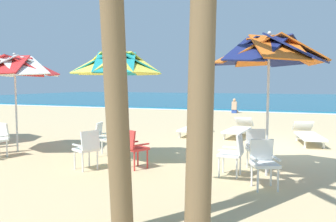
{
  "coord_description": "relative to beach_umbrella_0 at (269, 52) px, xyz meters",
  "views": [
    {
      "loc": [
        0.51,
        -10.25,
        1.88
      ],
      "look_at": [
        -3.23,
        -0.2,
        1.0
      ],
      "focal_mm": 36.85,
      "sensor_mm": 36.0,
      "label": 1
    }
  ],
  "objects": [
    {
      "name": "ground_plane",
      "position": [
        0.01,
        3.14,
        -2.49
      ],
      "size": [
        80.0,
        80.0,
        0.0
      ],
      "primitive_type": "plane",
      "color": "#D3B784"
    },
    {
      "name": "beach_umbrella_0",
      "position": [
        0.0,
        0.0,
        0.0
      ],
      "size": [
        2.26,
        2.26,
        2.89
      ],
      "color": "silver",
      "rests_on": "ground"
    },
    {
      "name": "surf_foam",
      "position": [
        0.01,
        15.83,
        -2.48
      ],
      "size": [
        80.0,
        0.7,
        0.01
      ],
      "primitive_type": "cube",
      "color": "white",
      "rests_on": "ground"
    },
    {
      "name": "sea",
      "position": [
        0.01,
        34.13,
        -2.44
      ],
      "size": [
        80.0,
        36.0,
        0.1
      ],
      "primitive_type": "cube",
      "color": "#19607F",
      "rests_on": "ground"
    },
    {
      "name": "beach_umbrella_1",
      "position": [
        -3.37,
        -0.01,
        -0.19
      ],
      "size": [
        2.19,
        2.19,
        2.68
      ],
      "color": "silver",
      "rests_on": "ground"
    },
    {
      "name": "sun_lounger_1",
      "position": [
        -1.34,
        4.97,
        -2.21
      ],
      "size": [
        0.82,
        2.19,
        0.62
      ],
      "color": "white",
      "rests_on": "ground"
    },
    {
      "name": "plastic_chair_5",
      "position": [
        -3.66,
        -0.86,
        -1.99
      ],
      "size": [
        0.61,
        0.6,
        0.87
      ],
      "color": "white",
      "rests_on": "ground"
    },
    {
      "name": "beach_umbrella_2",
      "position": [
        -6.59,
        0.17,
        -0.18
      ],
      "size": [
        2.34,
        2.34,
        2.68
      ],
      "color": "silver",
      "rests_on": "ground"
    },
    {
      "name": "sun_lounger_0",
      "position": [
        0.91,
        4.35,
        -2.21
      ],
      "size": [
        0.99,
        2.22,
        0.62
      ],
      "color": "white",
      "rests_on": "ground"
    },
    {
      "name": "plastic_chair_4",
      "position": [
        -4.09,
        0.52,
        -1.99
      ],
      "size": [
        0.55,
        0.52,
        0.87
      ],
      "color": "white",
      "rests_on": "ground"
    },
    {
      "name": "plastic_chair_1",
      "position": [
        -0.62,
        -0.28,
        -1.99
      ],
      "size": [
        0.49,
        0.46,
        0.87
      ],
      "color": "white",
      "rests_on": "ground"
    },
    {
      "name": "plastic_chair_0",
      "position": [
        -0.25,
        0.5,
        -1.99
      ],
      "size": [
        0.57,
        0.59,
        0.87
      ],
      "color": "white",
      "rests_on": "ground"
    },
    {
      "name": "beachgoer_seated",
      "position": [
        -3.07,
        14.51,
        -2.2
      ],
      "size": [
        0.3,
        0.93,
        0.92
      ],
      "color": "#2D4CA5",
      "rests_on": "ground"
    },
    {
      "name": "plastic_chair_2",
      "position": [
        0.01,
        -0.86,
        -1.99
      ],
      "size": [
        0.58,
        0.6,
        0.87
      ],
      "color": "white",
      "rests_on": "ground"
    },
    {
      "name": "plastic_chair_3",
      "position": [
        -2.77,
        -0.42,
        -1.99
      ],
      "size": [
        0.6,
        0.61,
        0.87
      ],
      "color": "red",
      "rests_on": "ground"
    },
    {
      "name": "sun_lounger_2",
      "position": [
        -2.92,
        4.85,
        -2.21
      ],
      "size": [
        0.67,
        2.16,
        0.62
      ],
      "color": "white",
      "rests_on": "ground"
    }
  ]
}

